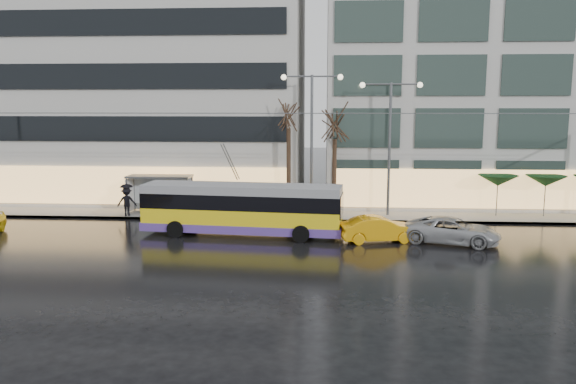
{
  "coord_description": "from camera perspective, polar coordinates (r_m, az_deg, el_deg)",
  "views": [
    {
      "loc": [
        2.85,
        -25.53,
        7.3
      ],
      "look_at": [
        0.85,
        5.0,
        2.5
      ],
      "focal_mm": 35.0,
      "sensor_mm": 36.0,
      "label": 1
    }
  ],
  "objects": [
    {
      "name": "kerb",
      "position": [
        35.34,
        2.29,
        -2.9
      ],
      "size": [
        80.0,
        0.1,
        0.15
      ],
      "primitive_type": "cube",
      "color": "slate",
      "rests_on": "ground"
    },
    {
      "name": "trolleybus",
      "position": [
        31.56,
        -4.69,
        -1.88
      ],
      "size": [
        11.37,
        4.88,
        5.19
      ],
      "color": "yellow",
      "rests_on": "ground"
    },
    {
      "name": "ground",
      "position": [
        26.71,
        -2.55,
        -6.96
      ],
      "size": [
        140.0,
        140.0,
        0.0
      ],
      "primitive_type": "plane",
      "color": "black",
      "rests_on": "ground"
    },
    {
      "name": "catenary",
      "position": [
        33.66,
        0.58,
        3.71
      ],
      "size": [
        42.24,
        5.12,
        7.0
      ],
      "color": "#595B60",
      "rests_on": "ground"
    },
    {
      "name": "street_lamp_near",
      "position": [
        36.36,
        2.42,
        6.84
      ],
      "size": [
        3.96,
        0.36,
        9.03
      ],
      "color": "#595B60",
      "rests_on": "sidewalk"
    },
    {
      "name": "tree_b",
      "position": [
        36.75,
        4.8,
        7.47
      ],
      "size": [
        3.2,
        3.2,
        7.7
      ],
      "color": "black",
      "rests_on": "sidewalk"
    },
    {
      "name": "tree_a",
      "position": [
        36.61,
        0.06,
        8.58
      ],
      "size": [
        3.2,
        3.2,
        8.4
      ],
      "color": "black",
      "rests_on": "sidewalk"
    },
    {
      "name": "building_left",
      "position": [
        48.51,
        -19.66,
        12.96
      ],
      "size": [
        34.0,
        14.0,
        22.0
      ],
      "primitive_type": "cube",
      "color": "#B8B6B0",
      "rests_on": "sidewalk"
    },
    {
      "name": "parasol_a",
      "position": [
        38.5,
        20.55,
        1.1
      ],
      "size": [
        2.5,
        2.5,
        2.65
      ],
      "color": "#595B60",
      "rests_on": "sidewalk"
    },
    {
      "name": "pedestrian_a",
      "position": [
        36.49,
        -10.38,
        -0.27
      ],
      "size": [
        1.02,
        1.03,
        2.19
      ],
      "color": "black",
      "rests_on": "sidewalk"
    },
    {
      "name": "bus_shelter",
      "position": [
        38.29,
        -13.35,
        0.65
      ],
      "size": [
        4.2,
        1.6,
        2.51
      ],
      "color": "#595B60",
      "rests_on": "sidewalk"
    },
    {
      "name": "sedan_silver",
      "position": [
        31.0,
        16.33,
        -3.77
      ],
      "size": [
        5.41,
        3.69,
        1.37
      ],
      "primitive_type": "imported",
      "rotation": [
        0.0,
        0.0,
        1.26
      ],
      "color": "#9D9EA1",
      "rests_on": "ground"
    },
    {
      "name": "taxi_b",
      "position": [
        30.47,
        9.21,
        -3.74
      ],
      "size": [
        4.38,
        2.22,
        1.38
      ],
      "primitive_type": "imported",
      "rotation": [
        0.0,
        0.0,
        1.76
      ],
      "color": "#F6A60C",
      "rests_on": "ground"
    },
    {
      "name": "sidewalk",
      "position": [
        40.19,
        2.47,
        -1.45
      ],
      "size": [
        80.0,
        10.0,
        0.15
      ],
      "primitive_type": "cube",
      "color": "gray",
      "rests_on": "ground"
    },
    {
      "name": "pedestrian_c",
      "position": [
        37.66,
        -16.07,
        -0.64
      ],
      "size": [
        1.33,
        0.99,
        2.11
      ],
      "color": "black",
      "rests_on": "sidewalk"
    },
    {
      "name": "parasol_b",
      "position": [
        39.47,
        24.72,
        1.03
      ],
      "size": [
        2.5,
        2.5,
        2.65
      ],
      "color": "#595B60",
      "rests_on": "sidewalk"
    },
    {
      "name": "street_lamp_far",
      "position": [
        36.6,
        10.31,
        6.28
      ],
      "size": [
        3.96,
        0.36,
        8.53
      ],
      "color": "#595B60",
      "rests_on": "sidewalk"
    },
    {
      "name": "pedestrian_b",
      "position": [
        38.43,
        -9.9,
        -0.59
      ],
      "size": [
        0.88,
        0.69,
        1.79
      ],
      "color": "black",
      "rests_on": "sidewalk"
    },
    {
      "name": "building_right",
      "position": [
        47.67,
        24.36,
        14.59
      ],
      "size": [
        32.0,
        14.0,
        25.0
      ],
      "primitive_type": "cube",
      "color": "#B8B6B0",
      "rests_on": "sidewalk"
    }
  ]
}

